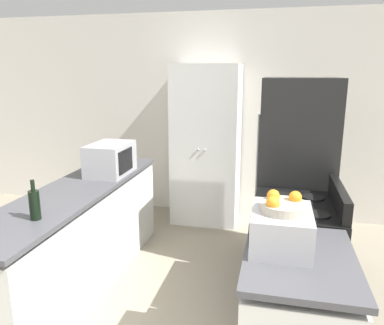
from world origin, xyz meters
TOP-DOWN VIEW (x-y plane):
  - wall_back at (0.00, 3.41)m, footprint 7.00×0.06m
  - counter_left at (-0.91, 1.33)m, footprint 0.60×2.46m
  - pantry_cabinet at (-0.10, 3.07)m, footprint 0.81×0.59m
  - stove at (0.93, 1.34)m, footprint 0.66×0.78m
  - refrigerator at (0.94, 2.16)m, footprint 0.70×0.77m
  - microwave at (-0.81, 1.85)m, footprint 0.35×0.51m
  - wine_bottle at (-0.81, 0.65)m, footprint 0.07×0.07m
  - toaster_oven at (0.80, 0.60)m, footprint 0.34×0.43m
  - fruit_bowl at (0.81, 0.60)m, footprint 0.26×0.26m

SIDE VIEW (x-z plane):
  - counter_left at x=-0.91m, z-range -0.02..0.88m
  - stove at x=0.93m, z-range -0.07..0.98m
  - refrigerator at x=0.94m, z-range 0.00..1.82m
  - pantry_cabinet at x=-0.10m, z-range 0.00..1.96m
  - wine_bottle at x=-0.81m, z-range 0.86..1.14m
  - toaster_oven at x=0.80m, z-range 0.90..1.11m
  - microwave at x=-0.81m, z-range 0.90..1.20m
  - fruit_bowl at x=0.81m, z-range 1.10..1.20m
  - wall_back at x=0.00m, z-range 0.00..2.60m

